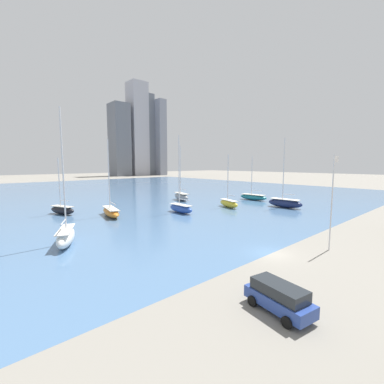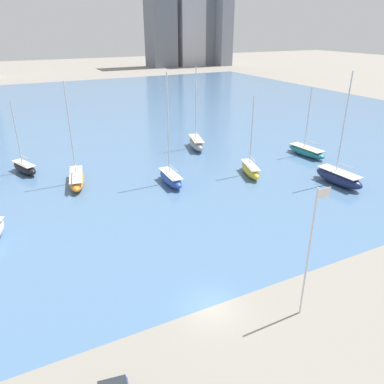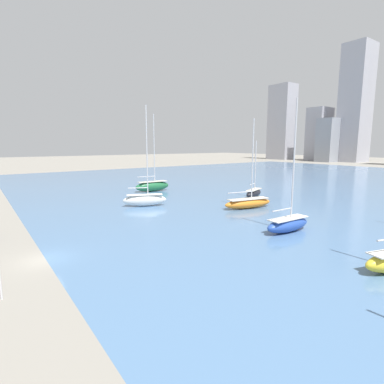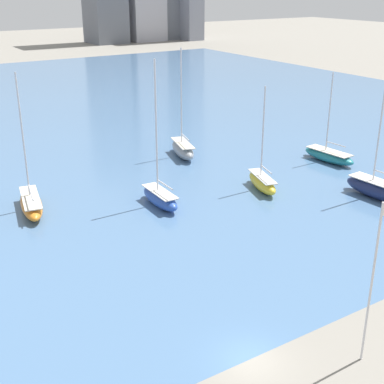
# 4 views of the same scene
# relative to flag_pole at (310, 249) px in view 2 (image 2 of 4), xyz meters

# --- Properties ---
(ground_plane) EXTENTS (500.00, 500.00, 0.00)m
(ground_plane) POSITION_rel_flag_pole_xyz_m (-5.94, 3.69, -5.79)
(ground_plane) COLOR gray
(harbor_water) EXTENTS (180.00, 140.00, 0.00)m
(harbor_water) POSITION_rel_flag_pole_xyz_m (-5.94, 73.69, -5.79)
(harbor_water) COLOR #4C7099
(harbor_water) RESTS_ON ground_plane
(flag_pole) EXTENTS (1.24, 0.14, 10.62)m
(flag_pole) POSITION_rel_flag_pole_xyz_m (0.00, 0.00, 0.00)
(flag_pole) COLOR silver
(flag_pole) RESTS_ON ground_plane
(distant_city_skyline) EXTENTS (217.77, 25.04, 74.58)m
(distant_city_skyline) POSITION_rel_flag_pole_xyz_m (5.33, 176.08, 23.51)
(distant_city_skyline) COLOR #A8A8B2
(distant_city_skyline) RESTS_ON ground_plane
(sailboat_teal) EXTENTS (2.94, 7.92, 11.48)m
(sailboat_teal) POSITION_rel_flag_pole_xyz_m (27.19, 29.21, -4.95)
(sailboat_teal) COLOR #1E757F
(sailboat_teal) RESTS_ON harbor_water
(sailboat_blue) EXTENTS (2.18, 6.70, 15.07)m
(sailboat_blue) POSITION_rel_flag_pole_xyz_m (1.38, 28.12, -4.79)
(sailboat_blue) COLOR #284CA8
(sailboat_blue) RESTS_ON harbor_water
(sailboat_yellow) EXTENTS (3.60, 6.78, 11.62)m
(sailboat_yellow) POSITION_rel_flag_pole_xyz_m (13.34, 25.97, -4.84)
(sailboat_yellow) COLOR yellow
(sailboat_yellow) RESTS_ON harbor_water
(sailboat_navy) EXTENTS (2.88, 7.81, 15.27)m
(sailboat_navy) POSITION_rel_flag_pole_xyz_m (22.31, 17.50, -4.72)
(sailboat_navy) COLOR #19234C
(sailboat_navy) RESTS_ON harbor_water
(sailboat_gray) EXTENTS (4.03, 7.68, 14.20)m
(sailboat_gray) POSITION_rel_flag_pole_xyz_m (12.24, 41.24, -4.69)
(sailboat_gray) COLOR gray
(sailboat_gray) RESTS_ON harbor_water
(sailboat_black) EXTENTS (3.89, 6.29, 10.74)m
(sailboat_black) POSITION_rel_flag_pole_xyz_m (-16.53, 41.98, -4.87)
(sailboat_black) COLOR black
(sailboat_black) RESTS_ON harbor_water
(sailboat_orange) EXTENTS (3.69, 8.68, 14.01)m
(sailboat_orange) POSITION_rel_flag_pole_xyz_m (-10.42, 33.97, -4.88)
(sailboat_orange) COLOR orange
(sailboat_orange) RESTS_ON harbor_water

